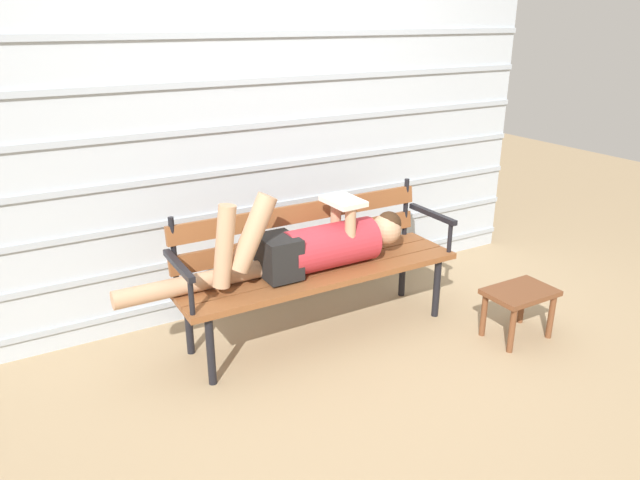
# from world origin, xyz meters

# --- Properties ---
(ground_plane) EXTENTS (12.00, 12.00, 0.00)m
(ground_plane) POSITION_xyz_m (0.00, 0.00, 0.00)
(ground_plane) COLOR tan
(house_siding) EXTENTS (4.09, 0.08, 2.13)m
(house_siding) POSITION_xyz_m (0.00, 0.68, 1.06)
(house_siding) COLOR #B2BCC6
(house_siding) RESTS_ON ground
(park_bench) EXTENTS (1.73, 0.47, 0.82)m
(park_bench) POSITION_xyz_m (-0.00, 0.12, 0.47)
(park_bench) COLOR brown
(park_bench) RESTS_ON ground
(reclining_person) EXTENTS (1.74, 0.26, 0.54)m
(reclining_person) POSITION_xyz_m (-0.07, 0.05, 0.59)
(reclining_person) COLOR #B72D38
(footstool) EXTENTS (0.41, 0.28, 0.31)m
(footstool) POSITION_xyz_m (1.01, -0.57, 0.25)
(footstool) COLOR brown
(footstool) RESTS_ON ground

